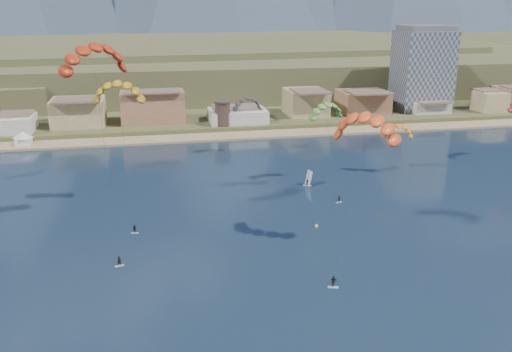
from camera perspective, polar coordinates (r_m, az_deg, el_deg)
The scene contains 15 objects.
ground at distance 83.54m, azimuth 4.49°, elevation -13.23°, with size 2400.00×2400.00×0.00m, color black.
beach at distance 180.96m, azimuth -4.68°, elevation 4.09°, with size 2200.00×12.00×0.90m.
land at distance 630.45m, azimuth -9.87°, elevation 13.65°, with size 2200.00×900.00×4.00m.
foothills at distance 306.03m, azimuth -3.42°, elevation 11.42°, with size 940.00×210.00×18.00m.
town at distance 194.82m, azimuth -17.16°, elevation 6.68°, with size 400.00×24.00×12.00m.
apartment_tower at distance 224.54m, azimuth 16.92°, elevation 10.62°, with size 20.00×16.00×32.00m.
watchtower at distance 188.01m, azimuth -3.50°, elevation 6.55°, with size 5.82×5.82×8.60m.
kitesurfer_red at distance 101.76m, azimuth -16.54°, elevation 12.07°, with size 13.74×20.00×37.84m.
kitesurfer_yellow at distance 114.89m, azimuth -14.11°, elevation 8.78°, with size 11.26×16.33×29.57m.
kitesurfer_orange at distance 95.62m, azimuth 11.42°, elevation 5.46°, with size 16.80×19.98×28.18m.
kitesurfer_green at distance 130.48m, azimuth 7.35°, elevation 6.92°, with size 9.72×16.07×22.34m.
distant_kite_dark at distance 155.54m, azimuth -0.92°, elevation 7.75°, with size 9.31×6.35×18.77m.
distant_kite_orange at distance 143.70m, azimuth 14.49°, elevation 4.79°, with size 8.87×6.92×15.15m.
windsurfer at distance 133.51m, azimuth 5.41°, elevation -0.52°, with size 2.24×2.42×3.75m.
buoy at distance 110.23m, azimuth 6.30°, elevation -5.19°, with size 0.79×0.79×0.79m.
Camera 1 is at (-20.42, -68.65, 43.00)m, focal length 38.50 mm.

